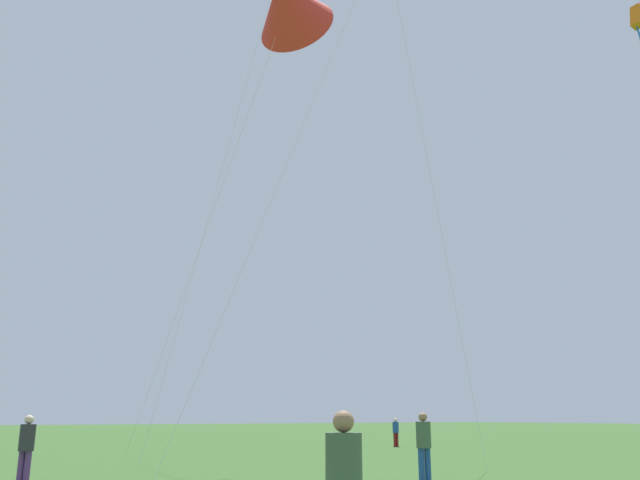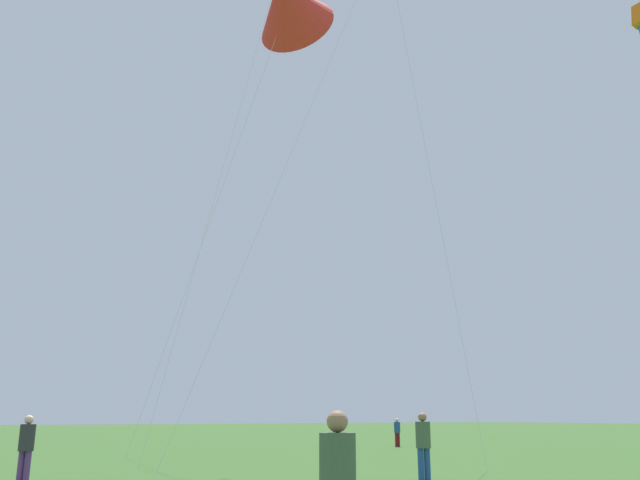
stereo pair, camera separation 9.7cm
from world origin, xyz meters
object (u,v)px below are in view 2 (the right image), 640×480
object	(u,v)px
kite_flying_4	(288,4)
person_standing_0	(423,442)
person_standing_1	(26,445)
person_standing_4	(397,430)
kite_flying_3	(639,19)

from	to	relation	value
kite_flying_4	person_standing_0	bearing A→B (deg)	-84.30
person_standing_0	kite_flying_4	distance (m)	17.61
person_standing_1	person_standing_4	distance (m)	24.55
person_standing_4	kite_flying_3	distance (m)	25.55
person_standing_1	kite_flying_4	size ratio (longest dim) A/B	0.09
person_standing_4	kite_flying_3	world-z (taller)	kite_flying_3
person_standing_1	kite_flying_3	size ratio (longest dim) A/B	0.07
person_standing_0	person_standing_4	size ratio (longest dim) A/B	1.13
kite_flying_3	kite_flying_4	world-z (taller)	kite_flying_3
person_standing_4	kite_flying_4	xyz separation A→B (m)	(-13.43, -10.14, 16.56)
kite_flying_3	kite_flying_4	distance (m)	19.75
person_standing_0	kite_flying_3	size ratio (longest dim) A/B	0.08
person_standing_4	person_standing_1	bearing A→B (deg)	-139.44
person_standing_1	kite_flying_4	bearing A→B (deg)	48.23
person_standing_4	kite_flying_3	bearing A→B (deg)	-56.08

